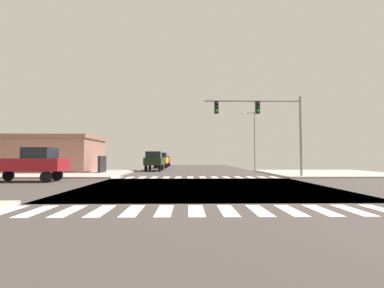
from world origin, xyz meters
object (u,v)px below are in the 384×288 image
(traffic_signal_mast, at_px, (263,117))
(bank_building, at_px, (49,154))
(suv_crossing_3, at_px, (161,159))
(pickup_trailing_2, at_px, (30,163))
(street_lamp, at_px, (253,135))
(pickup_leading_1, at_px, (154,160))
(sedan_middle_2, at_px, (165,160))

(traffic_signal_mast, bearing_deg, bank_building, 158.77)
(suv_crossing_3, relative_size, pickup_trailing_2, 0.90)
(street_lamp, xyz_separation_m, pickup_trailing_2, (-19.30, -16.37, -3.21))
(street_lamp, height_order, bank_building, street_lamp)
(pickup_leading_1, distance_m, sedan_middle_2, 16.29)
(bank_building, bearing_deg, pickup_leading_1, 14.49)
(pickup_leading_1, distance_m, pickup_trailing_2, 16.32)
(street_lamp, bearing_deg, bank_building, -169.23)
(suv_crossing_3, bearing_deg, sedan_middle_2, -90.00)
(bank_building, bearing_deg, pickup_trailing_2, -69.92)
(bank_building, height_order, pickup_leading_1, bank_building)
(traffic_signal_mast, distance_m, pickup_trailing_2, 17.98)
(bank_building, height_order, suv_crossing_3, bank_building)
(suv_crossing_3, bearing_deg, street_lamp, 149.09)
(pickup_trailing_2, bearing_deg, street_lamp, 130.29)
(bank_building, bearing_deg, sedan_middle_2, 59.61)
(street_lamp, xyz_separation_m, pickup_leading_1, (-12.38, -1.59, -3.21))
(traffic_signal_mast, height_order, sedan_middle_2, traffic_signal_mast)
(street_lamp, distance_m, suv_crossing_3, 14.76)
(street_lamp, bearing_deg, pickup_leading_1, -172.70)
(street_lamp, xyz_separation_m, sedan_middle_2, (-12.38, 14.71, -3.38))
(bank_building, xyz_separation_m, pickup_trailing_2, (4.34, -11.87, -0.71))
(bank_building, bearing_deg, street_lamp, 10.77)
(street_lamp, bearing_deg, pickup_trailing_2, -139.71)
(traffic_signal_mast, height_order, street_lamp, street_lamp)
(bank_building, height_order, pickup_trailing_2, bank_building)
(traffic_signal_mast, relative_size, bank_building, 0.67)
(pickup_leading_1, relative_size, sedan_middle_2, 1.19)
(traffic_signal_mast, distance_m, suv_crossing_3, 23.05)
(street_lamp, relative_size, pickup_leading_1, 1.46)
(bank_building, distance_m, suv_crossing_3, 16.40)
(traffic_signal_mast, xyz_separation_m, pickup_leading_1, (-10.31, 11.29, -3.75))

